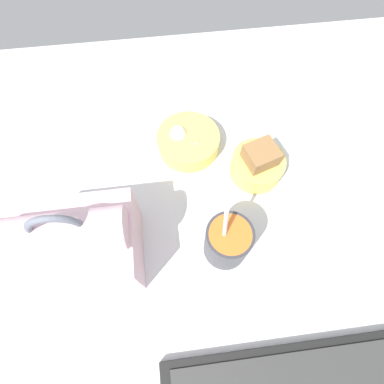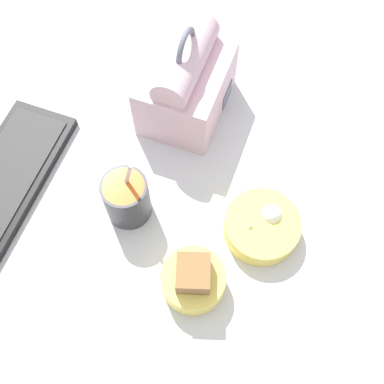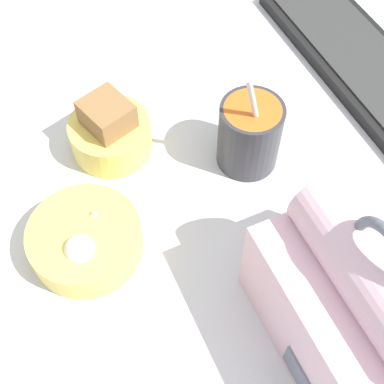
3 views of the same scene
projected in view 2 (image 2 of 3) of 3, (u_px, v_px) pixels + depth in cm
name	position (u px, v px, depth cm)	size (l,w,h in cm)	color
desk_surface	(158.00, 216.00, 88.72)	(140.00, 110.00, 2.00)	silver
lunch_bag	(186.00, 83.00, 91.19)	(19.25, 14.79, 20.81)	beige
soup_cup	(127.00, 198.00, 83.61)	(8.08, 8.08, 16.15)	#333338
bento_bowl_sandwich	(193.00, 279.00, 79.22)	(10.79, 10.79, 8.50)	#EFD65B
bento_bowl_snacks	(262.00, 226.00, 84.36)	(13.36, 13.36, 5.68)	#EFD65B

